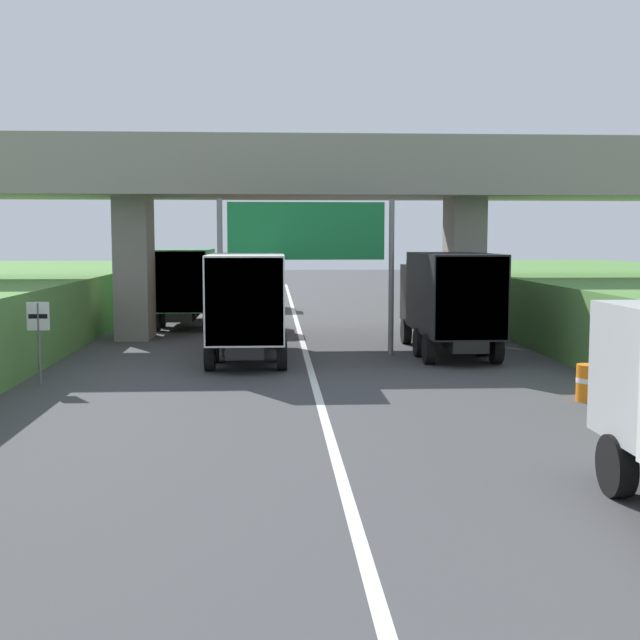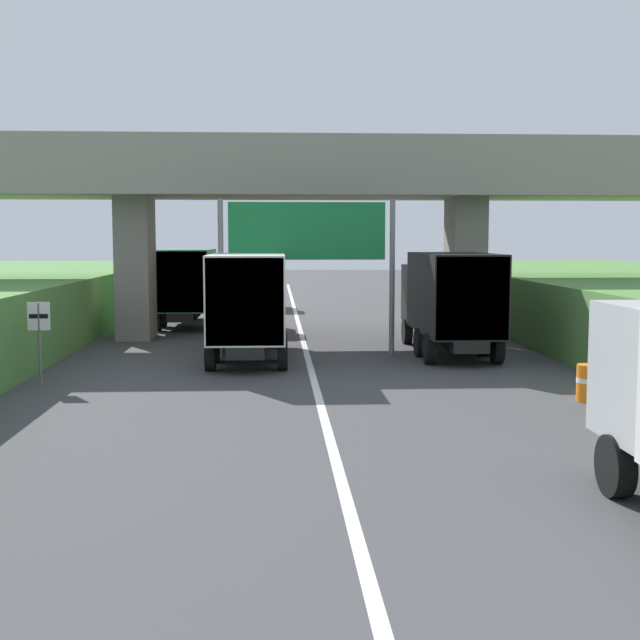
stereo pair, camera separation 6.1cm
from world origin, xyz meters
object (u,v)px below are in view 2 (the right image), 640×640
object	(u,v)px
car_yellow	(267,294)
speed_limit_sign	(39,330)
truck_green	(188,283)
construction_barrel_2	(588,383)
overhead_highway_sign	(307,241)
truck_black	(449,297)
car_red	(257,312)
truck_orange	(249,300)

from	to	relation	value
car_yellow	speed_limit_sign	bearing A→B (deg)	-104.13
truck_green	construction_barrel_2	xyz separation A→B (m)	(11.46, -18.30, -1.47)
overhead_highway_sign	construction_barrel_2	world-z (taller)	overhead_highway_sign
construction_barrel_2	car_yellow	bearing A→B (deg)	106.81
overhead_highway_sign	truck_black	world-z (taller)	overhead_highway_sign
speed_limit_sign	truck_black	world-z (taller)	truck_black
truck_black	truck_green	size ratio (longest dim) A/B	1.00
speed_limit_sign	truck_green	xyz separation A→B (m)	(2.42, 15.17, 0.46)
overhead_highway_sign	car_yellow	bearing A→B (deg)	94.77
truck_black	car_red	bearing A→B (deg)	133.43
overhead_highway_sign	car_red	world-z (taller)	overhead_highway_sign
truck_black	car_red	size ratio (longest dim) A/B	1.78
truck_orange	truck_green	xyz separation A→B (m)	(-3.05, 10.84, 0.00)
truck_black	car_red	xyz separation A→B (m)	(-6.67, 7.04, -1.08)
overhead_highway_sign	car_yellow	size ratio (longest dim) A/B	1.43
speed_limit_sign	car_yellow	bearing A→B (deg)	75.87
truck_black	truck_green	xyz separation A→B (m)	(-9.79, 9.88, 0.00)
truck_black	construction_barrel_2	distance (m)	8.71
truck_green	car_red	distance (m)	4.36
truck_black	truck_orange	distance (m)	6.81
speed_limit_sign	car_yellow	distance (m)	24.09
car_yellow	construction_barrel_2	world-z (taller)	car_yellow
speed_limit_sign	truck_green	size ratio (longest dim) A/B	0.31
truck_black	car_yellow	bearing A→B (deg)	109.32
construction_barrel_2	truck_orange	bearing A→B (deg)	138.41
overhead_highway_sign	truck_green	distance (m)	11.37
speed_limit_sign	construction_barrel_2	size ratio (longest dim) A/B	2.48
truck_orange	construction_barrel_2	size ratio (longest dim) A/B	8.11
overhead_highway_sign	construction_barrel_2	bearing A→B (deg)	-51.86
speed_limit_sign	construction_barrel_2	distance (m)	14.27
speed_limit_sign	car_yellow	xyz separation A→B (m)	(5.88, 23.35, -0.62)
speed_limit_sign	truck_green	bearing A→B (deg)	80.93
car_red	truck_black	bearing A→B (deg)	-46.57
speed_limit_sign	truck_green	world-z (taller)	truck_green
overhead_highway_sign	car_red	distance (m)	8.01
truck_green	construction_barrel_2	world-z (taller)	truck_green
truck_green	car_red	size ratio (longest dim) A/B	1.78
overhead_highway_sign	speed_limit_sign	xyz separation A→B (m)	(-7.40, -5.12, -2.36)
truck_orange	construction_barrel_2	xyz separation A→B (m)	(8.40, -7.46, -1.47)
truck_green	car_yellow	bearing A→B (deg)	67.10
truck_orange	car_yellow	xyz separation A→B (m)	(0.40, 19.03, -1.08)
car_red	truck_green	bearing A→B (deg)	137.75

